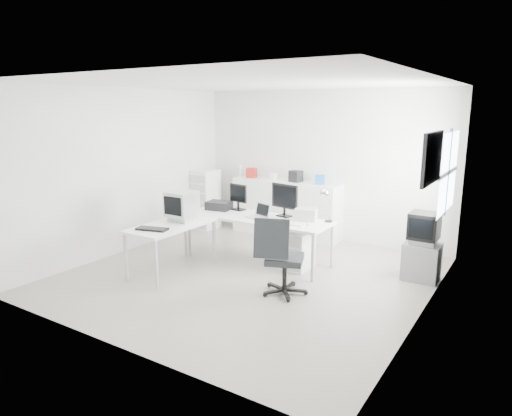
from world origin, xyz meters
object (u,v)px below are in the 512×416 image
Objects in this scene: lcd_monitor_large at (285,200)px; filing_cabinet at (206,199)px; main_desk at (258,239)px; crt_tv at (424,229)px; side_desk at (172,248)px; laser_printer at (306,214)px; tv_cabinet at (421,262)px; drawer_pedestal at (297,250)px; sideboard at (286,208)px; crt_monitor at (182,208)px; office_chair at (285,255)px; inkjet_printer at (219,205)px; lcd_monitor_small at (238,197)px; laptop at (257,212)px.

filing_cabinet is (-2.40, 0.99, -0.41)m from lcd_monitor_large.
crt_tv is (2.45, 0.58, 0.39)m from main_desk.
main_desk is at bearing -166.59° from crt_tv.
side_desk is 1.15× the size of filing_cabinet.
tv_cabinet is at bearing -3.10° from laser_printer.
sideboard is at bearing 124.07° from drawer_pedestal.
lcd_monitor_large is 0.98× the size of tv_cabinet.
crt_monitor is 1.91m from office_chair.
drawer_pedestal is 1.50× the size of inkjet_printer.
crt_monitor is at bearing -96.25° from lcd_monitor_small.
lcd_monitor_large is 2.25m from tv_cabinet.
laptop is at bearing 48.01° from side_desk.
laser_printer is (0.70, 0.32, -0.01)m from laptop.
crt_monitor is (-0.85, -0.85, 0.58)m from main_desk.
tv_cabinet is at bearing 13.41° from main_desk.
drawer_pedestal is 1.48× the size of crt_monitor.
drawer_pedestal is 3.01m from filing_cabinet.
drawer_pedestal is at bearing -18.16° from lcd_monitor_large.
tv_cabinet is at bearing 0.00° from crt_tv.
main_desk is 2.41m from filing_cabinet.
tv_cabinet is 3.01m from sideboard.
lcd_monitor_small is (0.30, 0.15, 0.15)m from inkjet_printer.
filing_cabinet reaches higher than main_desk.
inkjet_printer is 1.22m from lcd_monitor_large.
office_chair is at bearing -3.56° from crt_monitor.
sideboard reaches higher than laptop.
lcd_monitor_large is at bearing 160.52° from laser_printer.
lcd_monitor_large is at bearing 98.14° from office_chair.
drawer_pedestal is 1.85× the size of laser_printer.
tv_cabinet is (1.75, 0.53, -0.03)m from drawer_pedestal.
office_chair is (0.26, -1.16, -0.30)m from laser_printer.
filing_cabinet is at bearing 118.89° from crt_monitor.
filing_cabinet is at bearing 148.80° from main_desk.
crt_tv is 0.41× the size of filing_cabinet.
tv_cabinet is at bearing 35.55° from laptop.
laser_printer is (1.30, -0.03, -0.13)m from lcd_monitor_small.
inkjet_printer is 0.37× the size of office_chair.
filing_cabinet is (-1.20, 1.14, -0.21)m from inkjet_printer.
main_desk is 4.52× the size of lcd_monitor_large.
lcd_monitor_small is at bearing 17.28° from inkjet_printer.
drawer_pedestal is 0.28× the size of sideboard.
crt_tv is 3.01m from sideboard.
office_chair reaches higher than laptop.
lcd_monitor_large is at bearing 48.37° from side_desk.
crt_tv is (3.30, 1.43, -0.18)m from crt_monitor.
drawer_pedestal is 1.64m from inkjet_printer.
laptop is 2.50m from crt_tv.
crt_monitor reaches higher than crt_tv.
lcd_monitor_large reaches higher than crt_tv.
office_chair is at bearing -35.40° from filing_cabinet.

